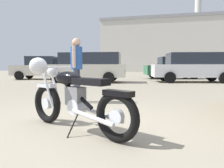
# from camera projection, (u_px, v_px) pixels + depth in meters

# --- Properties ---
(ground_plane) EXTENTS (80.00, 80.00, 0.00)m
(ground_plane) POSITION_uv_depth(u_px,v_px,m) (95.00, 124.00, 3.28)
(ground_plane) COLOR gray
(vintage_motorcycle) EXTENTS (1.89, 1.06, 1.07)m
(vintage_motorcycle) POSITION_uv_depth(u_px,v_px,m) (73.00, 97.00, 2.91)
(vintage_motorcycle) COLOR black
(vintage_motorcycle) RESTS_ON ground_plane
(bystander) EXTENTS (0.30, 0.46, 1.66)m
(bystander) POSITION_uv_depth(u_px,v_px,m) (77.00, 63.00, 5.23)
(bystander) COLOR #383D51
(bystander) RESTS_ON ground_plane
(pale_sedan_back) EXTENTS (4.43, 2.47, 1.67)m
(pale_sedan_back) POSITION_uv_depth(u_px,v_px,m) (42.00, 68.00, 14.94)
(pale_sedan_back) COLOR black
(pale_sedan_back) RESTS_ON ground_plane
(blue_hatchback_right) EXTENTS (4.46, 2.54, 1.67)m
(blue_hatchback_right) POSITION_uv_depth(u_px,v_px,m) (173.00, 68.00, 15.62)
(blue_hatchback_right) COLOR black
(blue_hatchback_right) RESTS_ON ground_plane
(red_hatchback_near) EXTENTS (4.87, 2.38, 1.74)m
(red_hatchback_near) POSITION_uv_depth(u_px,v_px,m) (194.00, 66.00, 12.10)
(red_hatchback_near) COLOR black
(red_hatchback_near) RESTS_ON ground_plane
(dark_sedan_left) EXTENTS (4.76, 2.09, 1.74)m
(dark_sedan_left) POSITION_uv_depth(u_px,v_px,m) (83.00, 67.00, 19.06)
(dark_sedan_left) COLOR black
(dark_sedan_left) RESTS_ON ground_plane
(white_estate_far) EXTENTS (4.81, 2.21, 1.74)m
(white_estate_far) POSITION_uv_depth(u_px,v_px,m) (88.00, 66.00, 12.15)
(white_estate_far) COLOR black
(white_estate_far) RESTS_ON ground_plane
(industrial_building) EXTENTS (23.29, 10.71, 19.84)m
(industrial_building) POSITION_uv_depth(u_px,v_px,m) (165.00, 46.00, 38.09)
(industrial_building) COLOR beige
(industrial_building) RESTS_ON ground_plane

